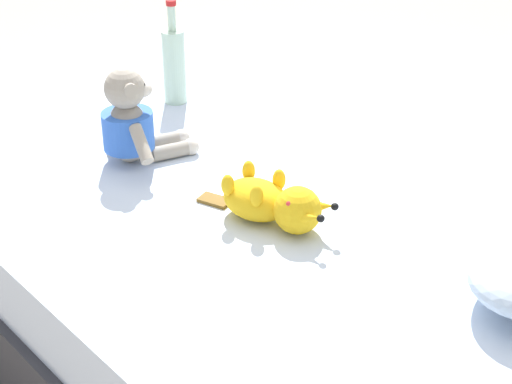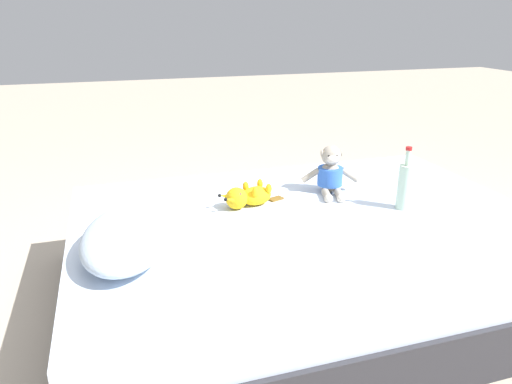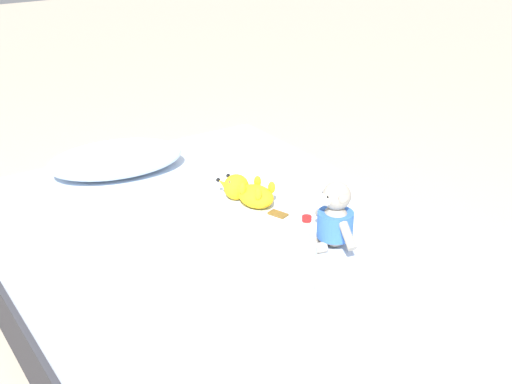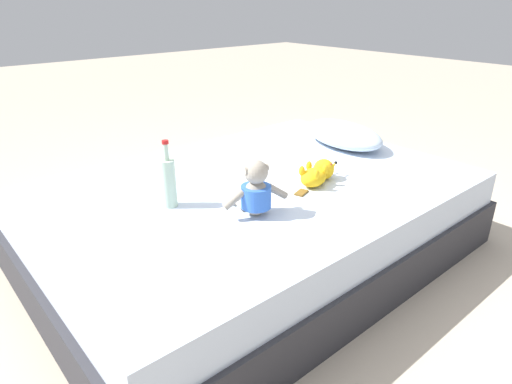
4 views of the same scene
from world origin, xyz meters
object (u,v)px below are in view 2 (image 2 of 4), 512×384
bed (307,257)px  glass_bottle (405,186)px  pillow (127,236)px  plush_yellow_creature (248,196)px  plush_monkey (331,174)px

bed → glass_bottle: size_ratio=7.14×
bed → pillow: pillow is taller
plush_yellow_creature → glass_bottle: (-0.23, -0.66, 0.06)m
bed → plush_yellow_creature: plush_yellow_creature is taller
glass_bottle → pillow: bearing=93.1°
bed → plush_monkey: bearing=-41.2°
plush_monkey → plush_yellow_creature: (-0.05, 0.44, -0.05)m
pillow → glass_bottle: 1.21m
plush_monkey → plush_yellow_creature: bearing=96.9°
plush_yellow_creature → glass_bottle: glass_bottle is taller
plush_monkey → plush_yellow_creature: size_ratio=0.86×
glass_bottle → bed: bearing=84.8°
bed → glass_bottle: 0.54m
pillow → plush_monkey: 1.05m
glass_bottle → plush_monkey: bearing=37.7°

